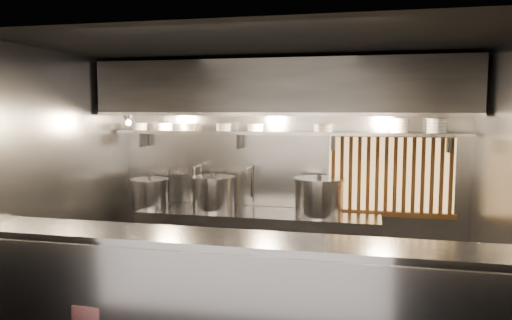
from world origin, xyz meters
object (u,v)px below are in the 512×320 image
at_px(heat_lamp, 127,118).
at_px(stock_pot_left, 150,193).
at_px(stock_pot_right, 319,196).
at_px(pendant_bulb, 275,127).
at_px(stock_pot_mid, 213,193).

height_order(heat_lamp, stock_pot_left, heat_lamp).
distance_m(heat_lamp, stock_pot_right, 2.55).
bearing_deg(heat_lamp, pendant_bulb, 11.00).
bearing_deg(stock_pot_mid, pendant_bulb, 4.14).
xyz_separation_m(pendant_bulb, stock_pot_left, (-1.65, -0.06, -0.87)).
bearing_deg(stock_pot_left, heat_lamp, -117.05).
bearing_deg(pendant_bulb, stock_pot_right, -7.35).
xyz_separation_m(stock_pot_mid, stock_pot_right, (1.34, -0.02, 0.01)).
relative_size(heat_lamp, stock_pot_right, 0.45).
height_order(stock_pot_mid, stock_pot_right, stock_pot_right).
height_order(pendant_bulb, stock_pot_mid, pendant_bulb).
height_order(stock_pot_left, stock_pot_right, stock_pot_right).
bearing_deg(heat_lamp, stock_pot_left, 62.95).
relative_size(heat_lamp, stock_pot_left, 0.55).
relative_size(pendant_bulb, stock_pot_mid, 0.27).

